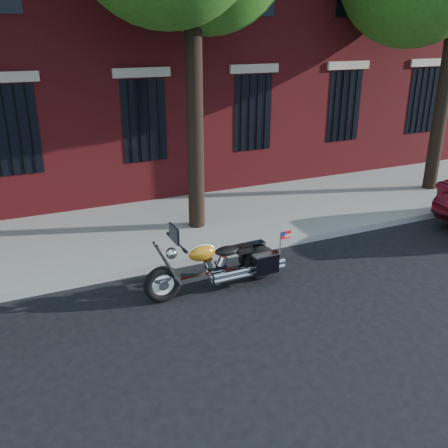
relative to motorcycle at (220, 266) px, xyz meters
name	(u,v)px	position (x,y,z in m)	size (l,w,h in m)	color
ground	(231,293)	(0.11, -0.22, -0.45)	(120.00, 120.00, 0.00)	black
curb	(202,258)	(0.11, 1.16, -0.38)	(40.00, 0.16, 0.15)	gray
sidewalk	(171,226)	(0.11, 3.04, -0.38)	(40.00, 3.60, 0.15)	gray
motorcycle	(220,266)	(0.00, 0.00, 0.00)	(2.65, 0.77, 1.33)	black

